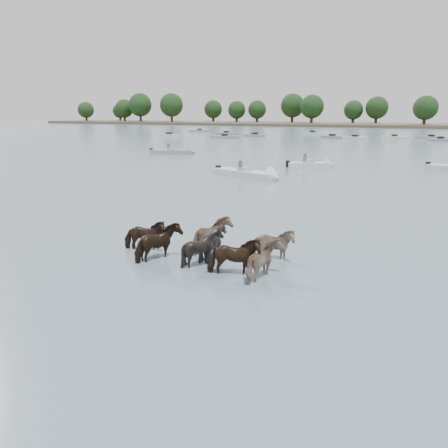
% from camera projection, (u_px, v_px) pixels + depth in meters
% --- Properties ---
extents(ground, '(400.00, 400.00, 0.00)m').
position_uv_depth(ground, '(223.00, 273.00, 14.12)').
color(ground, slate).
rests_on(ground, ground).
extents(shoreline, '(160.00, 30.00, 1.00)m').
position_uv_depth(shoreline, '(226.00, 123.00, 174.37)').
color(shoreline, '#4C4233').
rests_on(shoreline, ground).
extents(pony_herd, '(6.72, 3.38, 1.45)m').
position_uv_depth(pony_herd, '(210.00, 247.00, 15.12)').
color(pony_herd, black).
rests_on(pony_herd, ground).
extents(motorboat_a, '(4.62, 3.41, 1.92)m').
position_uv_depth(motorboat_a, '(316.00, 165.00, 40.70)').
color(motorboat_a, silver).
rests_on(motorboat_a, ground).
extents(motorboat_b, '(6.53, 3.47, 1.92)m').
position_uv_depth(motorboat_b, '(253.00, 175.00, 34.53)').
color(motorboat_b, silver).
rests_on(motorboat_b, ground).
extents(motorboat_f, '(5.70, 3.36, 1.92)m').
position_uv_depth(motorboat_f, '(178.00, 152.00, 53.83)').
color(motorboat_f, gray).
rests_on(motorboat_f, ground).
extents(distant_flotilla, '(105.18, 24.93, 0.93)m').
position_uv_depth(distant_flotilla, '(406.00, 138.00, 81.15)').
color(distant_flotilla, gray).
rests_on(distant_flotilla, ground).
extents(treeline, '(146.36, 20.32, 12.47)m').
position_uv_depth(treeline, '(227.00, 108.00, 173.04)').
color(treeline, '#382619').
rests_on(treeline, ground).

